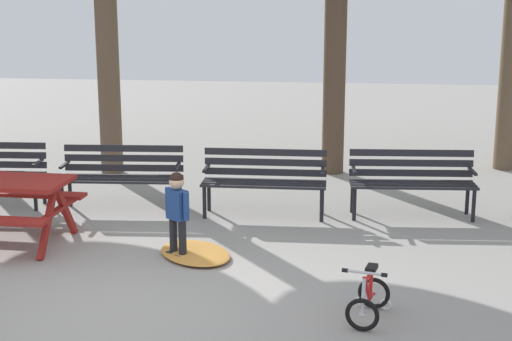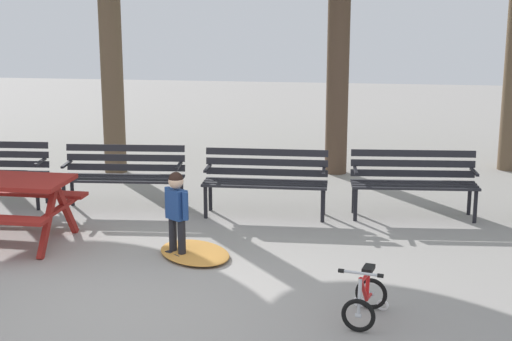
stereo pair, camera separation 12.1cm
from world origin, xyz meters
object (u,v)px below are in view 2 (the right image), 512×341
object	(u,v)px
child_standing	(177,208)
park_bench_right	(266,177)
park_bench_left	(124,172)
park_bench_far_right	(413,178)
kids_bicycle	(365,299)

from	to	relation	value
child_standing	park_bench_right	bearing A→B (deg)	67.10
park_bench_left	park_bench_far_right	xyz separation A→B (m)	(3.80, 0.16, 0.00)
park_bench_left	kids_bicycle	distance (m)	4.52
park_bench_left	park_bench_right	size ratio (longest dim) A/B	1.01
park_bench_far_right	kids_bicycle	bearing A→B (deg)	-100.30
child_standing	kids_bicycle	world-z (taller)	child_standing
park_bench_left	park_bench_far_right	size ratio (longest dim) A/B	1.00
park_bench_left	kids_bicycle	size ratio (longest dim) A/B	2.66
park_bench_right	child_standing	xyz separation A→B (m)	(-0.75, -1.78, 0.05)
child_standing	kids_bicycle	xyz separation A→B (m)	(2.04, -1.39, -0.36)
park_bench_left	park_bench_far_right	bearing A→B (deg)	2.42
park_bench_far_right	child_standing	xyz separation A→B (m)	(-2.65, -1.97, 0.05)
park_bench_right	kids_bicycle	bearing A→B (deg)	-67.94
park_bench_right	child_standing	bearing A→B (deg)	-112.90
park_bench_left	park_bench_far_right	distance (m)	3.80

